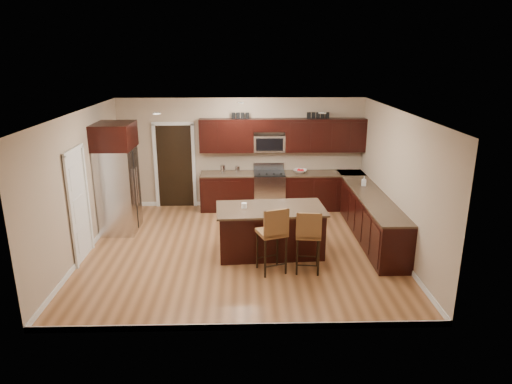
{
  "coord_description": "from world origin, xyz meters",
  "views": [
    {
      "loc": [
        0.08,
        -8.3,
        3.73
      ],
      "look_at": [
        0.3,
        0.4,
        1.06
      ],
      "focal_mm": 32.0,
      "sensor_mm": 36.0,
      "label": 1
    }
  ],
  "objects_px": {
    "stool_right": "(308,234)",
    "refrigerator": "(118,177)",
    "stool_mid": "(273,233)",
    "island": "(270,232)",
    "range": "(269,190)"
  },
  "relations": [
    {
      "from": "range",
      "to": "stool_right",
      "type": "relative_size",
      "value": 0.96
    },
    {
      "from": "stool_mid",
      "to": "stool_right",
      "type": "relative_size",
      "value": 1.05
    },
    {
      "from": "stool_mid",
      "to": "stool_right",
      "type": "distance_m",
      "value": 0.61
    },
    {
      "from": "island",
      "to": "refrigerator",
      "type": "xyz_separation_m",
      "value": [
        -3.18,
        1.26,
        0.78
      ]
    },
    {
      "from": "stool_right",
      "to": "refrigerator",
      "type": "relative_size",
      "value": 0.49
    },
    {
      "from": "range",
      "to": "island",
      "type": "relative_size",
      "value": 0.53
    },
    {
      "from": "stool_mid",
      "to": "range",
      "type": "bearing_deg",
      "value": 68.79
    },
    {
      "from": "stool_right",
      "to": "stool_mid",
      "type": "bearing_deg",
      "value": -173.5
    },
    {
      "from": "range",
      "to": "stool_mid",
      "type": "bearing_deg",
      "value": -91.95
    },
    {
      "from": "island",
      "to": "stool_mid",
      "type": "xyz_separation_m",
      "value": [
        -0.0,
        -0.85,
        0.33
      ]
    },
    {
      "from": "island",
      "to": "stool_mid",
      "type": "distance_m",
      "value": 0.91
    },
    {
      "from": "range",
      "to": "refrigerator",
      "type": "xyz_separation_m",
      "value": [
        -3.3,
        -1.35,
        0.73
      ]
    },
    {
      "from": "range",
      "to": "stool_right",
      "type": "xyz_separation_m",
      "value": [
        0.49,
        -3.46,
        0.25
      ]
    },
    {
      "from": "island",
      "to": "stool_right",
      "type": "distance_m",
      "value": 1.08
    },
    {
      "from": "range",
      "to": "stool_mid",
      "type": "xyz_separation_m",
      "value": [
        -0.12,
        -3.46,
        0.29
      ]
    }
  ]
}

